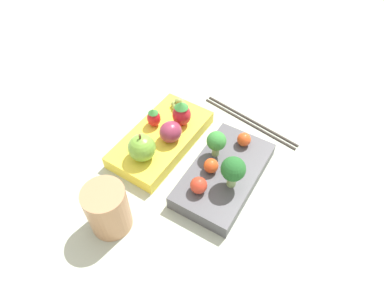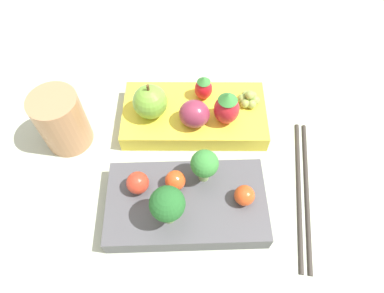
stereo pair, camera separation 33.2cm
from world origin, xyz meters
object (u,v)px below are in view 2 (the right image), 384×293
Objects in this scene: strawberry_0 at (203,88)px; plum at (194,114)px; bento_box_fruit at (194,115)px; chopsticks_pair at (303,190)px; grape_cluster at (249,99)px; cherry_tomato_2 at (138,183)px; broccoli_floret_0 at (167,205)px; apple at (150,102)px; bento_box_savoury at (189,205)px; cherry_tomato_1 at (244,195)px; broccoli_floret_1 at (205,164)px; cherry_tomato_0 at (175,181)px; drinking_cup at (62,121)px; strawberry_1 at (227,108)px.

strawberry_0 is 0.93× the size of plum.
bento_box_fruit is 0.18m from chopsticks_pair.
grape_cluster reaches higher than bento_box_fruit.
cherry_tomato_2 is 0.17m from strawberry_0.
broccoli_floret_0 is 0.16m from apple.
plum is at bearing 97.44° from bento_box_fruit.
chopsticks_pair is at bearing 124.69° from grape_cluster.
plum is 0.08m from grape_cluster.
apple is at bearing -60.24° from bento_box_savoury.
broccoli_floret_0 is 0.09m from cherry_tomato_1.
bento_box_savoury is 0.06m from broccoli_floret_1.
bento_box_savoury is 4.09× the size of broccoli_floret_1.
apple is 1.43× the size of strawberry_0.
cherry_tomato_0 reaches higher than grape_cluster.
broccoli_floret_1 is at bearing 165.84° from drinking_cup.
cherry_tomato_2 is at bearing 18.50° from broccoli_floret_1.
strawberry_0 is (-0.02, -0.19, -0.02)m from broccoli_floret_0.
bento_box_fruit is 0.06m from strawberry_1.
apple is (0.05, -0.15, -0.02)m from broccoli_floret_0.
chopsticks_pair is (-0.13, -0.01, -0.06)m from broccoli_floret_1.
cherry_tomato_1 is 0.46× the size of strawberry_1.
apple is at bearing -70.99° from broccoli_floret_0.
cherry_tomato_1 is at bearing 105.08° from strawberry_1.
bento_box_fruit is 3.59× the size of broccoli_floret_0.
strawberry_1 is at bearing -128.36° from cherry_tomato_2.
apple is at bearing 13.39° from bento_box_fruit.
apple is 0.26× the size of chopsticks_pair.
cherry_tomato_2 is at bearing 94.10° from apple.
chopsticks_pair is at bearing -156.69° from broccoli_floret_0.
cherry_tomato_1 is 0.44× the size of apple.
grape_cluster reaches higher than bento_box_savoury.
cherry_tomato_1 is at bearing 113.59° from strawberry_0.
cherry_tomato_1 is 0.13m from plum.
cherry_tomato_0 is 0.12m from strawberry_1.
grape_cluster is (-0.12, -0.15, -0.01)m from cherry_tomato_2.
broccoli_floret_0 is 0.05m from cherry_tomato_0.
cherry_tomato_0 reaches higher than bento_box_savoury.
chopsticks_pair is (-0.15, 0.09, -0.01)m from bento_box_fruit.
cherry_tomato_1 reaches higher than grape_cluster.
cherry_tomato_2 reaches higher than bento_box_savoury.
drinking_cup reaches higher than broccoli_floret_1.
cherry_tomato_2 is at bearing 51.64° from strawberry_1.
chopsticks_pair is at bearing 155.01° from plum.
cherry_tomato_2 is at bearing 64.03° from plum.
drinking_cup is (0.16, -0.11, -0.02)m from broccoli_floret_0.
strawberry_0 is at bearing -95.97° from cherry_tomato_0.
cherry_tomato_2 is at bearing 10.39° from chopsticks_pair.
bento_box_savoury reaches higher than bento_box_fruit.
bento_box_savoury is 0.07m from cherry_tomato_1.
cherry_tomato_1 reaches higher than chopsticks_pair.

